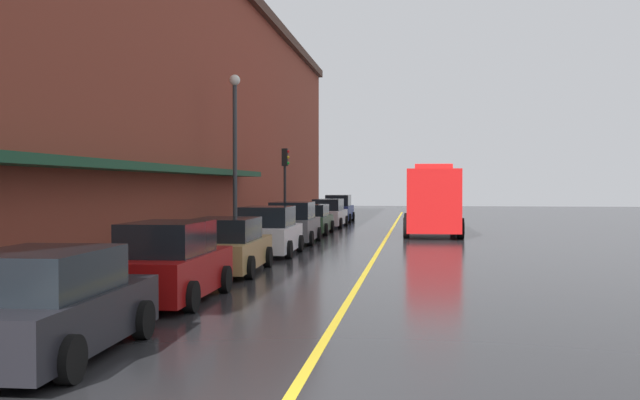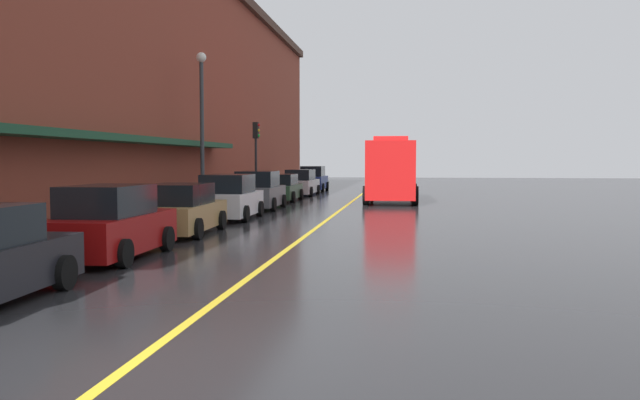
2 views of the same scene
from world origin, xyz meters
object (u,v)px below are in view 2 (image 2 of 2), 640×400
object	(u,v)px
parked_car_7	(313,179)
parking_meter_1	(277,180)
fire_truck	(391,172)
parking_meter_0	(213,189)
parked_car_6	(301,183)
parked_car_1	(111,224)
parked_car_4	(258,191)
traffic_light_near	(256,146)
street_lamp_left	(202,114)
parking_meter_2	(291,178)
parked_car_3	(229,198)
parked_car_2	(180,210)
parked_car_5	(281,188)

from	to	relation	value
parked_car_7	parking_meter_1	xyz separation A→B (m)	(-1.37, -6.83, 0.18)
fire_truck	parking_meter_0	size ratio (longest dim) A/B	6.25
parked_car_6	parking_meter_1	distance (m)	1.64
parked_car_1	parking_meter_0	bearing A→B (deg)	5.40
parked_car_4	traffic_light_near	distance (m)	5.90
parking_meter_1	street_lamp_left	distance (m)	14.25
fire_truck	parking_meter_2	distance (m)	12.51
parked_car_4	parked_car_3	bearing A→B (deg)	179.61
parked_car_2	fire_truck	bearing A→B (deg)	-22.28
parked_car_4	parked_car_6	world-z (taller)	parked_car_4
parking_meter_0	traffic_light_near	distance (m)	8.17
parked_car_6	traffic_light_near	world-z (taller)	traffic_light_near
parked_car_7	parked_car_3	bearing A→B (deg)	179.69
parked_car_1	parking_meter_1	world-z (taller)	parked_car_1
parked_car_6	parking_meter_2	xyz separation A→B (m)	(-1.43, 4.09, 0.25)
parked_car_6	street_lamp_left	size ratio (longest dim) A/B	0.69
traffic_light_near	parking_meter_1	bearing A→B (deg)	90.56
parking_meter_0	parked_car_1	bearing A→B (deg)	-83.56
parked_car_5	parked_car_6	world-z (taller)	parked_car_6
parked_car_6	parking_meter_1	size ratio (longest dim) A/B	3.62
parked_car_2	parked_car_7	distance (m)	28.93
parked_car_4	parked_car_5	bearing A→B (deg)	0.05
parked_car_5	parked_car_3	bearing A→B (deg)	-179.70
parked_car_3	parked_car_7	bearing A→B (deg)	-0.97
parked_car_1	parked_car_7	size ratio (longest dim) A/B	0.95
parked_car_4	parked_car_1	bearing A→B (deg)	179.56
parked_car_2	parked_car_4	xyz separation A→B (m)	(0.09, 10.56, 0.09)
parked_car_2	fire_truck	world-z (taller)	fire_truck
parked_car_1	parking_meter_0	xyz separation A→B (m)	(-1.48, 13.09, 0.24)
parked_car_7	parked_car_1	bearing A→B (deg)	179.71
parked_car_4	fire_truck	bearing A→B (deg)	-44.31
parked_car_6	fire_truck	size ratio (longest dim) A/B	0.58
parking_meter_1	parking_meter_0	bearing A→B (deg)	-90.00
street_lamp_left	traffic_light_near	xyz separation A→B (m)	(0.66, 7.56, -1.24)
parking_meter_1	traffic_light_near	bearing A→B (deg)	-89.44
parked_car_6	fire_truck	xyz separation A→B (m)	(6.13, -5.85, 0.90)
parked_car_6	parked_car_4	bearing A→B (deg)	-179.13
parked_car_4	street_lamp_left	distance (m)	4.68
fire_truck	parked_car_2	bearing A→B (deg)	-20.74
parked_car_3	parked_car_6	size ratio (longest dim) A/B	0.90
parked_car_2	street_lamp_left	world-z (taller)	street_lamp_left
parked_car_3	parking_meter_1	distance (m)	16.86
parked_car_3	parking_meter_2	xyz separation A→B (m)	(-1.44, 21.65, 0.23)
parking_meter_0	traffic_light_near	size ratio (longest dim) A/B	0.31
parking_meter_1	street_lamp_left	world-z (taller)	street_lamp_left
parked_car_7	parking_meter_2	world-z (taller)	parked_car_7
parked_car_6	parking_meter_1	xyz separation A→B (m)	(-1.43, -0.76, 0.25)
parked_car_1	fire_truck	distance (m)	23.02
parked_car_1	parking_meter_1	distance (m)	27.31
traffic_light_near	parked_car_3	bearing A→B (deg)	-82.54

